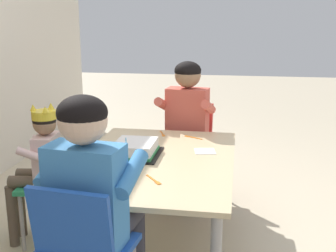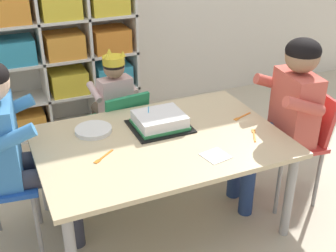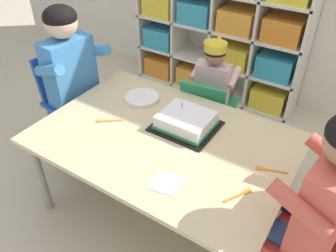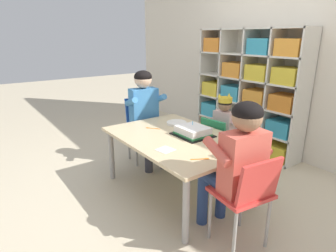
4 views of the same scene
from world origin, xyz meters
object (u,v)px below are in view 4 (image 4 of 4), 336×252
child_with_crown (226,123)px  paper_plate_stack (177,123)px  classroom_chair_blue (219,140)px  birthday_cake_on_tray (193,132)px  classroom_chair_adult_side (142,122)px  classroom_chair_guest_side (247,193)px  adult_helper_seated (146,108)px  fork_beside_plate_stack (152,128)px  activity_table (178,142)px  fork_by_napkin (201,159)px  fork_near_cake_tray (227,154)px  guest_at_table_side (237,158)px

child_with_crown → paper_plate_stack: 0.52m
classroom_chair_blue → birthday_cake_on_tray: birthday_cake_on_tray is taller
classroom_chair_adult_side → classroom_chair_guest_side: 1.70m
adult_helper_seated → fork_beside_plate_stack: bearing=-107.2°
activity_table → birthday_cake_on_tray: size_ratio=4.00×
birthday_cake_on_tray → fork_by_napkin: bearing=-33.8°
classroom_chair_blue → classroom_chair_guest_side: (0.90, -0.67, 0.05)m
child_with_crown → paper_plate_stack: bearing=54.1°
activity_table → fork_beside_plate_stack: bearing=-170.7°
paper_plate_stack → fork_near_cake_tray: paper_plate_stack is taller
classroom_chair_guest_side → fork_by_napkin: classroom_chair_guest_side is taller
adult_helper_seated → fork_by_napkin: (1.20, -0.28, -0.10)m
activity_table → classroom_chair_guest_side: 0.86m
classroom_chair_adult_side → adult_helper_seated: size_ratio=0.69×
birthday_cake_on_tray → fork_by_napkin: 0.52m
classroom_chair_adult_side → birthday_cake_on_tray: classroom_chair_adult_side is taller
activity_table → fork_by_napkin: fork_by_napkin is taller
birthday_cake_on_tray → paper_plate_stack: birthday_cake_on_tray is taller
classroom_chair_blue → classroom_chair_adult_side: size_ratio=0.85×
fork_by_napkin → paper_plate_stack: bearing=-86.6°
classroom_chair_blue → paper_plate_stack: bearing=46.2°
classroom_chair_blue → paper_plate_stack: 0.48m
activity_table → fork_beside_plate_stack: size_ratio=10.44×
classroom_chair_adult_side → fork_by_napkin: classroom_chair_adult_side is taller
birthday_cake_on_tray → classroom_chair_adult_side: bearing=179.9°
birthday_cake_on_tray → fork_near_cake_tray: size_ratio=2.33×
activity_table → fork_beside_plate_stack: fork_beside_plate_stack is taller
child_with_crown → birthday_cake_on_tray: bearing=93.5°
classroom_chair_adult_side → paper_plate_stack: bearing=-73.5°
fork_by_napkin → activity_table: bearing=-78.8°
fork_beside_plate_stack → adult_helper_seated: bearing=118.6°
activity_table → classroom_chair_blue: size_ratio=2.11×
fork_near_cake_tray → fork_by_napkin: 0.22m
classroom_chair_blue → fork_by_napkin: 0.92m
activity_table → guest_at_table_side: 0.76m
adult_helper_seated → fork_near_cake_tray: size_ratio=7.54×
child_with_crown → fork_near_cake_tray: (0.59, -0.63, 0.02)m
paper_plate_stack → fork_near_cake_tray: bearing=-11.2°
guest_at_table_side → paper_plate_stack: 1.09m
birthday_cake_on_tray → fork_beside_plate_stack: bearing=-153.9°
classroom_chair_blue → classroom_chair_guest_side: 1.12m
birthday_cake_on_tray → paper_plate_stack: size_ratio=1.61×
adult_helper_seated → fork_beside_plate_stack: (0.39, -0.18, -0.10)m
adult_helper_seated → paper_plate_stack: adult_helper_seated is taller
guest_at_table_side → paper_plate_stack: guest_at_table_side is taller
fork_by_napkin → classroom_chair_guest_side: bearing=129.2°
activity_table → classroom_chair_guest_side: (0.85, -0.09, -0.07)m
birthday_cake_on_tray → paper_plate_stack: (-0.35, 0.09, -0.02)m
fork_near_cake_tray → classroom_chair_guest_side: bearing=-43.9°
adult_helper_seated → classroom_chair_guest_side: size_ratio=1.51×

